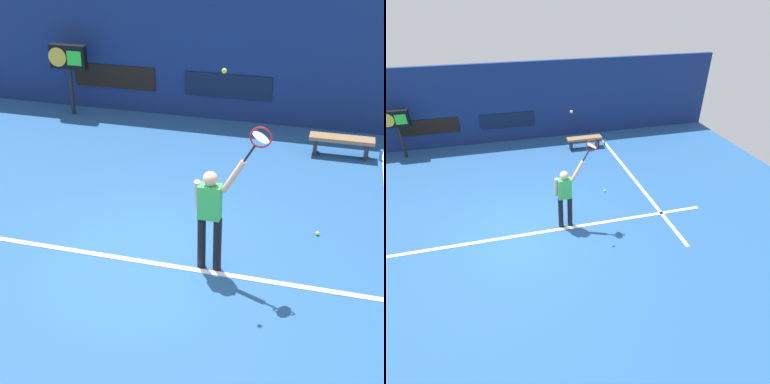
# 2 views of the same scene
# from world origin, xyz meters

# --- Properties ---
(ground_plane) EXTENTS (18.00, 18.00, 0.00)m
(ground_plane) POSITION_xyz_m (0.00, 0.00, 0.00)
(ground_plane) COLOR #23518C
(back_wall) EXTENTS (18.00, 0.20, 3.13)m
(back_wall) POSITION_xyz_m (0.00, 6.49, 1.57)
(back_wall) COLOR navy
(back_wall) RESTS_ON ground_plane
(sponsor_banner_center) EXTENTS (2.20, 0.03, 0.60)m
(sponsor_banner_center) POSITION_xyz_m (0.00, 6.37, 0.91)
(sponsor_banner_center) COLOR #0C1933
(sponsor_banner_portside) EXTENTS (2.20, 0.03, 0.60)m
(sponsor_banner_portside) POSITION_xyz_m (-3.00, 6.37, 0.91)
(sponsor_banner_portside) COLOR black
(court_baseline) EXTENTS (10.00, 0.10, 0.01)m
(court_baseline) POSITION_xyz_m (0.00, -0.01, 0.01)
(court_baseline) COLOR white
(court_baseline) RESTS_ON ground_plane
(court_sideline) EXTENTS (0.10, 7.00, 0.01)m
(court_sideline) POSITION_xyz_m (3.83, 2.00, 0.01)
(court_sideline) COLOR white
(court_sideline) RESTS_ON ground_plane
(tennis_player) EXTENTS (0.77, 0.31, 1.94)m
(tennis_player) POSITION_xyz_m (1.03, 0.12, 1.01)
(tennis_player) COLOR black
(tennis_player) RESTS_ON ground_plane
(tennis_racket) EXTENTS (0.44, 0.27, 0.61)m
(tennis_racket) POSITION_xyz_m (1.70, 0.12, 2.28)
(tennis_racket) COLOR black
(tennis_ball) EXTENTS (0.07, 0.07, 0.07)m
(tennis_ball) POSITION_xyz_m (1.20, 0.03, 3.22)
(tennis_ball) COLOR #CCE033
(scoreboard_clock) EXTENTS (0.96, 0.20, 1.81)m
(scoreboard_clock) POSITION_xyz_m (-3.98, 5.79, 1.42)
(scoreboard_clock) COLOR black
(scoreboard_clock) RESTS_ON ground_plane
(court_bench) EXTENTS (1.40, 0.36, 0.45)m
(court_bench) POSITION_xyz_m (2.87, 4.92, 0.34)
(court_bench) COLOR olive
(court_bench) RESTS_ON ground_plane
(water_bottle) EXTENTS (0.07, 0.07, 0.24)m
(water_bottle) POSITION_xyz_m (3.73, 4.92, 0.12)
(water_bottle) COLOR #338CD8
(water_bottle) RESTS_ON ground_plane
(spare_ball) EXTENTS (0.07, 0.07, 0.07)m
(spare_ball) POSITION_xyz_m (2.61, 1.51, 0.03)
(spare_ball) COLOR #CCE033
(spare_ball) RESTS_ON ground_plane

